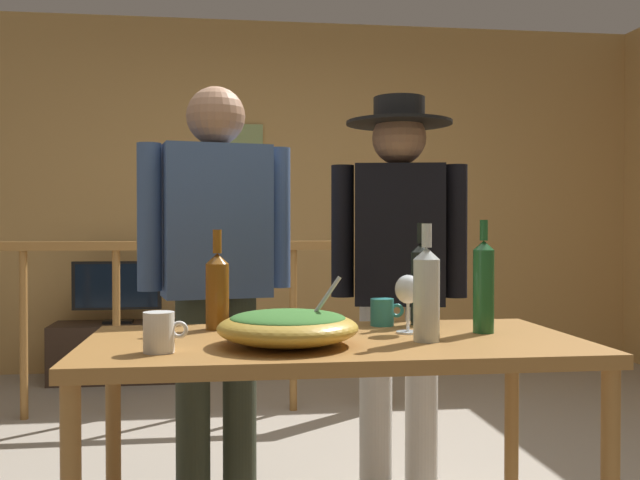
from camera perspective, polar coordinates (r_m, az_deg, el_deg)
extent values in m
cube|color=tan|center=(5.56, -2.93, 3.52)|extent=(5.64, 0.10, 2.64)
cube|color=#8CA460|center=(5.52, -6.81, 7.44)|extent=(0.43, 0.03, 0.32)
cylinder|color=#9E6B33|center=(4.39, -22.34, -6.96)|extent=(0.04, 0.04, 0.94)
cylinder|color=#9E6B33|center=(4.29, -15.77, -7.11)|extent=(0.04, 0.04, 0.94)
cylinder|color=#9E6B33|center=(4.25, -8.97, -7.16)|extent=(0.04, 0.04, 0.94)
cylinder|color=#9E6B33|center=(4.27, -2.13, -7.11)|extent=(0.04, 0.04, 0.94)
cylinder|color=#9E6B33|center=(4.34, 4.56, -6.97)|extent=(0.04, 0.04, 0.94)
cube|color=#9E6B33|center=(4.25, -15.80, -0.46)|extent=(3.11, 0.07, 0.05)
cube|color=#9E6B33|center=(4.34, 4.56, -6.32)|extent=(0.10, 0.10, 1.04)
cube|color=#38281E|center=(5.32, -15.64, -8.48)|extent=(0.90, 0.40, 0.40)
cube|color=black|center=(5.29, -15.65, -6.22)|extent=(0.20, 0.12, 0.02)
cylinder|color=black|center=(5.28, -15.65, -5.69)|extent=(0.03, 0.03, 0.08)
cube|color=black|center=(5.23, -15.71, -3.46)|extent=(0.60, 0.06, 0.34)
cube|color=black|center=(5.20, -15.75, -3.49)|extent=(0.56, 0.01, 0.30)
cube|color=#9E6B33|center=(2.18, 1.13, -8.30)|extent=(1.47, 0.75, 0.04)
cylinder|color=#9E6B33|center=(2.59, -16.00, -15.26)|extent=(0.05, 0.05, 0.70)
cylinder|color=#9E6B33|center=(2.76, 14.88, -14.23)|extent=(0.05, 0.05, 0.70)
ellipsoid|color=gold|center=(2.05, -2.56, -6.95)|extent=(0.40, 0.40, 0.10)
ellipsoid|color=#38702D|center=(2.04, -2.56, -6.21)|extent=(0.33, 0.33, 0.04)
cylinder|color=silver|center=(2.05, -0.33, -5.68)|extent=(0.15, 0.01, 0.20)
cylinder|color=silver|center=(2.30, 6.95, -7.24)|extent=(0.07, 0.07, 0.01)
cylinder|color=silver|center=(2.29, 6.95, -5.99)|extent=(0.01, 0.01, 0.10)
ellipsoid|color=silver|center=(2.28, 6.96, -3.88)|extent=(0.08, 0.08, 0.09)
cylinder|color=#1E5628|center=(2.33, 12.78, -3.98)|extent=(0.07, 0.07, 0.26)
cone|color=#1E5628|center=(2.33, 12.80, -0.41)|extent=(0.07, 0.07, 0.03)
cylinder|color=#1E5628|center=(2.33, 12.80, 0.76)|extent=(0.03, 0.03, 0.06)
cylinder|color=silver|center=(2.13, 8.40, -4.74)|extent=(0.08, 0.08, 0.24)
cone|color=silver|center=(2.12, 8.41, -1.06)|extent=(0.08, 0.08, 0.03)
cylinder|color=silver|center=(2.12, 8.41, 0.35)|extent=(0.03, 0.03, 0.07)
cylinder|color=brown|center=(2.38, -8.11, -4.44)|extent=(0.08, 0.08, 0.21)
cone|color=brown|center=(2.37, -8.11, -1.46)|extent=(0.08, 0.08, 0.03)
cylinder|color=brown|center=(2.37, -8.12, -0.11)|extent=(0.03, 0.03, 0.08)
cylinder|color=black|center=(2.49, 7.93, -3.81)|extent=(0.07, 0.07, 0.25)
cone|color=black|center=(2.48, 7.94, -0.60)|extent=(0.07, 0.07, 0.03)
cylinder|color=black|center=(2.48, 7.94, 0.54)|extent=(0.03, 0.03, 0.07)
cylinder|color=teal|center=(2.46, 4.92, -5.70)|extent=(0.08, 0.08, 0.09)
torus|color=teal|center=(2.47, 6.10, -5.56)|extent=(0.05, 0.01, 0.05)
cylinder|color=white|center=(1.98, -12.60, -7.11)|extent=(0.08, 0.08, 0.11)
torus|color=white|center=(1.98, -11.05, -6.97)|extent=(0.05, 0.01, 0.05)
cylinder|color=#2D3323|center=(2.88, -6.36, -12.47)|extent=(0.13, 0.13, 0.81)
cylinder|color=#2D3323|center=(2.85, -10.00, -12.63)|extent=(0.13, 0.13, 0.81)
cube|color=#3D5684|center=(2.78, -8.21, 1.48)|extent=(0.43, 0.29, 0.58)
cylinder|color=#3D5684|center=(2.84, -3.26, 1.77)|extent=(0.09, 0.09, 0.55)
cylinder|color=#3D5684|center=(2.75, -13.32, 1.77)|extent=(0.09, 0.09, 0.55)
sphere|color=#A37556|center=(2.81, -8.23, 9.65)|extent=(0.22, 0.22, 0.22)
cylinder|color=beige|center=(2.95, 8.01, -12.52)|extent=(0.13, 0.13, 0.77)
cylinder|color=beige|center=(2.94, 4.42, -12.55)|extent=(0.13, 0.13, 0.77)
cube|color=black|center=(2.86, 6.24, 0.43)|extent=(0.38, 0.28, 0.55)
cylinder|color=black|center=(2.88, 10.66, 0.69)|extent=(0.09, 0.09, 0.52)
cylinder|color=black|center=(2.86, 1.79, 0.71)|extent=(0.09, 0.09, 0.52)
sphere|color=#A37556|center=(2.88, 6.26, 8.01)|extent=(0.21, 0.21, 0.21)
cylinder|color=black|center=(2.89, 6.26, 9.16)|extent=(0.42, 0.42, 0.01)
cylinder|color=black|center=(2.90, 6.26, 10.14)|extent=(0.20, 0.20, 0.10)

